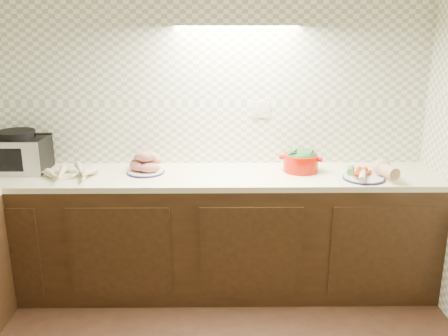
{
  "coord_description": "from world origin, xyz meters",
  "views": [
    {
      "loc": [
        0.23,
        -1.92,
        1.96
      ],
      "look_at": [
        0.27,
        1.25,
        1.02
      ],
      "focal_mm": 40.0,
      "sensor_mm": 36.0,
      "label": 1
    }
  ],
  "objects_px": {
    "parsnip_pile": "(75,171)",
    "dutch_oven": "(301,160)",
    "onion_bowl": "(141,163)",
    "sweet_potato_plate": "(146,164)",
    "toaster_oven": "(18,152)",
    "veg_plate": "(372,172)"
  },
  "relations": [
    {
      "from": "parsnip_pile",
      "to": "dutch_oven",
      "type": "relative_size",
      "value": 1.2
    },
    {
      "from": "onion_bowl",
      "to": "dutch_oven",
      "type": "bearing_deg",
      "value": -4.37
    },
    {
      "from": "parsnip_pile",
      "to": "sweet_potato_plate",
      "type": "height_order",
      "value": "sweet_potato_plate"
    },
    {
      "from": "toaster_oven",
      "to": "onion_bowl",
      "type": "relative_size",
      "value": 2.73
    },
    {
      "from": "toaster_oven",
      "to": "dutch_oven",
      "type": "distance_m",
      "value": 2.07
    },
    {
      "from": "toaster_oven",
      "to": "onion_bowl",
      "type": "distance_m",
      "value": 0.89
    },
    {
      "from": "parsnip_pile",
      "to": "dutch_oven",
      "type": "height_order",
      "value": "dutch_oven"
    },
    {
      "from": "sweet_potato_plate",
      "to": "dutch_oven",
      "type": "xyz_separation_m",
      "value": [
        1.13,
        0.02,
        0.02
      ]
    },
    {
      "from": "toaster_oven",
      "to": "sweet_potato_plate",
      "type": "distance_m",
      "value": 0.94
    },
    {
      "from": "veg_plate",
      "to": "toaster_oven",
      "type": "bearing_deg",
      "value": 175.26
    },
    {
      "from": "parsnip_pile",
      "to": "dutch_oven",
      "type": "xyz_separation_m",
      "value": [
        1.62,
        0.08,
        0.05
      ]
    },
    {
      "from": "toaster_oven",
      "to": "veg_plate",
      "type": "height_order",
      "value": "toaster_oven"
    },
    {
      "from": "parsnip_pile",
      "to": "veg_plate",
      "type": "relative_size",
      "value": 1.08
    },
    {
      "from": "toaster_oven",
      "to": "veg_plate",
      "type": "distance_m",
      "value": 2.54
    },
    {
      "from": "parsnip_pile",
      "to": "sweet_potato_plate",
      "type": "relative_size",
      "value": 1.37
    },
    {
      "from": "sweet_potato_plate",
      "to": "onion_bowl",
      "type": "relative_size",
      "value": 1.82
    },
    {
      "from": "toaster_oven",
      "to": "sweet_potato_plate",
      "type": "xyz_separation_m",
      "value": [
        0.94,
        -0.06,
        -0.08
      ]
    },
    {
      "from": "sweet_potato_plate",
      "to": "dutch_oven",
      "type": "bearing_deg",
      "value": 1.18
    },
    {
      "from": "toaster_oven",
      "to": "dutch_oven",
      "type": "xyz_separation_m",
      "value": [
        2.06,
        -0.04,
        -0.05
      ]
    },
    {
      "from": "sweet_potato_plate",
      "to": "veg_plate",
      "type": "distance_m",
      "value": 1.6
    },
    {
      "from": "onion_bowl",
      "to": "toaster_oven",
      "type": "bearing_deg",
      "value": -176.54
    },
    {
      "from": "sweet_potato_plate",
      "to": "toaster_oven",
      "type": "bearing_deg",
      "value": 176.39
    }
  ]
}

